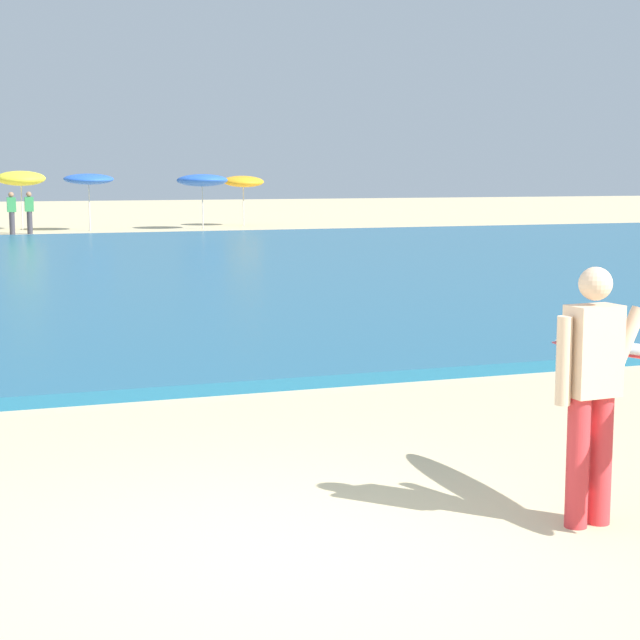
% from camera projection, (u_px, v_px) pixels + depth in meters
% --- Properties ---
extents(ground_plane, '(160.00, 160.00, 0.00)m').
position_uv_depth(ground_plane, '(291.00, 552.00, 6.60)').
color(ground_plane, beige).
extents(sea, '(120.00, 28.00, 0.14)m').
position_uv_depth(sea, '(34.00, 273.00, 23.99)').
color(sea, '#1E6084').
rests_on(sea, ground).
extents(surfer_with_board, '(1.03, 2.31, 1.73)m').
position_uv_depth(surfer_with_board, '(622.00, 371.00, 7.06)').
color(surfer_with_board, red).
rests_on(surfer_with_board, ground).
extents(beach_umbrella_3, '(1.93, 1.97, 2.42)m').
position_uv_depth(beach_umbrella_3, '(21.00, 178.00, 42.42)').
color(beach_umbrella_3, beige).
rests_on(beach_umbrella_3, ground).
extents(beach_umbrella_4, '(1.96, 1.98, 2.29)m').
position_uv_depth(beach_umbrella_4, '(89.00, 179.00, 41.99)').
color(beach_umbrella_4, beige).
rests_on(beach_umbrella_4, ground).
extents(beach_umbrella_5, '(2.06, 2.07, 2.23)m').
position_uv_depth(beach_umbrella_5, '(202.00, 180.00, 43.16)').
color(beach_umbrella_5, beige).
rests_on(beach_umbrella_5, ground).
extents(beach_umbrella_6, '(1.78, 1.81, 2.20)m').
position_uv_depth(beach_umbrella_6, '(243.00, 182.00, 45.81)').
color(beach_umbrella_6, beige).
rests_on(beach_umbrella_6, ground).
extents(beachgoer_near_row_left, '(0.32, 0.20, 1.58)m').
position_uv_depth(beachgoer_near_row_left, '(12.00, 212.00, 39.28)').
color(beachgoer_near_row_left, '#383842').
rests_on(beachgoer_near_row_left, ground).
extents(beachgoer_near_row_mid, '(0.32, 0.20, 1.58)m').
position_uv_depth(beachgoer_near_row_mid, '(29.00, 211.00, 39.81)').
color(beachgoer_near_row_mid, '#383842').
rests_on(beachgoer_near_row_mid, ground).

